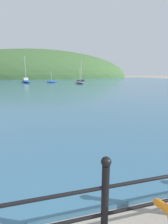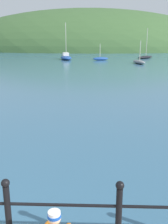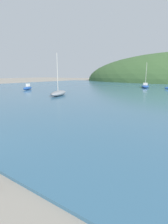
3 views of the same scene
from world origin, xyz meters
TOP-DOWN VIEW (x-y plane):
  - water at (0.00, 32.00)m, footprint 80.00×60.00m
  - far_hillside at (0.00, 70.78)m, footprint 72.19×39.70m
  - boat_mid_harbor at (2.78, 35.08)m, footprint 2.29×1.28m
  - boat_white_sailboat at (-2.14, 36.21)m, footprint 2.35×4.30m
  - boat_red_dinghy at (7.23, 30.21)m, footprint 1.57×2.92m
  - boat_far_left at (9.52, 38.51)m, footprint 3.12×3.27m

SIDE VIEW (x-z plane):
  - far_hillside at x=0.00m, z-range -10.41..10.41m
  - water at x=0.00m, z-range 0.00..0.10m
  - boat_far_left at x=9.52m, z-range -1.85..2.51m
  - boat_red_dinghy at x=7.23m, z-range -1.00..1.66m
  - boat_mid_harbor at x=2.78m, z-range -0.77..1.43m
  - boat_white_sailboat at x=-2.14m, z-range -2.07..2.92m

